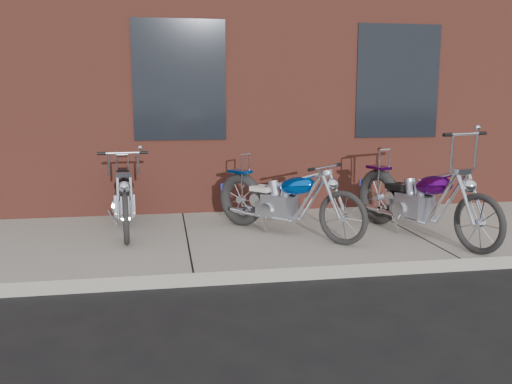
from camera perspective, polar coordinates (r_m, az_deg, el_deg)
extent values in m
plane|color=black|center=(5.75, -6.57, -9.89)|extent=(120.00, 120.00, 0.00)
cube|color=gray|center=(7.16, -7.27, -5.29)|extent=(22.00, 3.00, 0.15)
cube|color=brown|center=(13.57, -8.95, 18.50)|extent=(22.00, 10.00, 8.00)
torus|color=black|center=(7.80, 13.56, -0.68)|extent=(0.40, 0.80, 0.79)
torus|color=black|center=(6.65, 23.49, -3.37)|extent=(0.30, 0.70, 0.72)
cube|color=#A0A3B0|center=(7.30, 17.23, -1.64)|extent=(0.43, 0.52, 0.33)
ellipsoid|color=#44065B|center=(7.04, 19.14, 0.48)|extent=(0.46, 0.67, 0.34)
cube|color=black|center=(7.47, 15.76, 0.39)|extent=(0.35, 0.38, 0.07)
cylinder|color=silver|center=(6.68, 22.74, -0.73)|extent=(0.14, 0.32, 0.59)
cylinder|color=silver|center=(6.68, 22.24, 5.62)|extent=(0.59, 0.22, 0.03)
cylinder|color=silver|center=(7.67, 14.12, 2.29)|extent=(0.03, 0.03, 0.53)
cylinder|color=silver|center=(7.59, 16.58, -2.29)|extent=(0.36, 0.96, 0.05)
torus|color=black|center=(7.54, -0.68, -0.92)|extent=(0.61, 0.66, 0.75)
torus|color=black|center=(6.64, 10.29, -2.88)|extent=(0.50, 0.56, 0.68)
cube|color=#A0A3B0|center=(7.14, 3.46, -1.63)|extent=(0.50, 0.51, 0.31)
ellipsoid|color=#0447BB|center=(6.92, 5.45, 0.52)|extent=(0.58, 0.61, 0.32)
cube|color=beige|center=(7.26, 1.73, 0.25)|extent=(0.38, 0.39, 0.06)
cylinder|color=silver|center=(6.65, 9.38, -0.43)|extent=(0.23, 0.26, 0.56)
cylinder|color=silver|center=(6.66, 8.48, 2.55)|extent=(0.45, 0.40, 0.03)
cylinder|color=silver|center=(7.42, -0.19, 2.01)|extent=(0.03, 0.03, 0.50)
cylinder|color=silver|center=(7.40, 2.56, -2.29)|extent=(0.66, 0.74, 0.05)
torus|color=black|center=(8.22, -13.74, -0.45)|extent=(0.20, 0.72, 0.71)
torus|color=black|center=(6.71, -13.52, -3.04)|extent=(0.12, 0.64, 0.64)
cube|color=#A0A3B0|center=(7.60, -13.66, -1.35)|extent=(0.31, 0.42, 0.30)
ellipsoid|color=black|center=(7.28, -13.72, 0.44)|extent=(0.30, 0.56, 0.30)
cube|color=black|center=(7.82, -13.75, 0.42)|extent=(0.26, 0.29, 0.06)
cylinder|color=silver|center=(6.78, -13.63, -0.68)|extent=(0.06, 0.29, 0.53)
cylinder|color=silver|center=(6.82, -13.83, 3.92)|extent=(0.54, 0.07, 0.03)
cylinder|color=silver|center=(8.08, -13.84, 2.06)|extent=(0.02, 0.02, 0.47)
cylinder|color=silver|center=(7.84, -12.79, -1.94)|extent=(0.12, 0.89, 0.05)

